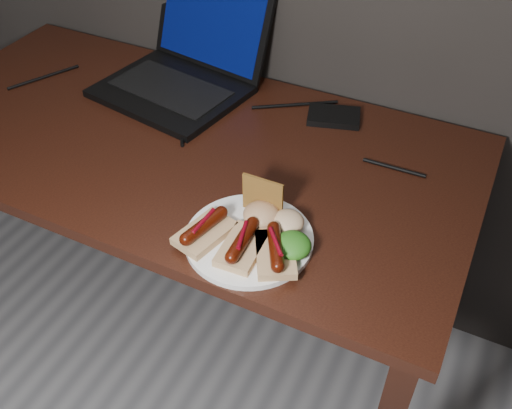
{
  "coord_description": "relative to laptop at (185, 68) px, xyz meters",
  "views": [
    {
      "loc": [
        0.66,
        0.48,
        1.53
      ],
      "look_at": [
        0.31,
        1.19,
        0.82
      ],
      "focal_mm": 40.0,
      "sensor_mm": 36.0,
      "label": 1
    }
  ],
  "objects": [
    {
      "name": "salsa_mound",
      "position": [
        0.42,
        -0.4,
        -0.02
      ],
      "size": [
        0.07,
        0.07,
        0.04
      ],
      "primitive_type": "ellipsoid",
      "color": "#962B0F",
      "rests_on": "plate"
    },
    {
      "name": "crispbread",
      "position": [
        0.41,
        -0.38,
        0.0
      ],
      "size": [
        0.08,
        0.01,
        0.08
      ],
      "primitive_type": "cube",
      "color": "olive",
      "rests_on": "plate"
    },
    {
      "name": "bread_sausage_left",
      "position": [
        0.34,
        -0.48,
        -0.02
      ],
      "size": [
        0.1,
        0.13,
        0.04
      ],
      "color": "tan",
      "rests_on": "plate"
    },
    {
      "name": "laptop",
      "position": [
        0.0,
        0.0,
        0.0
      ],
      "size": [
        0.41,
        0.42,
        0.25
      ],
      "color": "black",
      "rests_on": "desk"
    },
    {
      "name": "salad_greens",
      "position": [
        0.5,
        -0.45,
        -0.02
      ],
      "size": [
        0.07,
        0.07,
        0.04
      ],
      "primitive_type": "ellipsoid",
      "color": "#1E5911",
      "rests_on": "plate"
    },
    {
      "name": "desk_cables",
      "position": [
        0.13,
        -0.09,
        -0.05
      ],
      "size": [
        1.08,
        0.34,
        0.01
      ],
      "color": "black",
      "rests_on": "desk"
    },
    {
      "name": "coleslaw_mound",
      "position": [
        0.47,
        -0.4,
        -0.02
      ],
      "size": [
        0.06,
        0.06,
        0.04
      ],
      "primitive_type": "ellipsoid",
      "color": "beige",
      "rests_on": "plate"
    },
    {
      "name": "bread_sausage_center",
      "position": [
        0.42,
        -0.49,
        -0.02
      ],
      "size": [
        0.08,
        0.12,
        0.04
      ],
      "color": "tan",
      "rests_on": "plate"
    },
    {
      "name": "hard_drive",
      "position": [
        0.41,
        0.02,
        -0.04
      ],
      "size": [
        0.15,
        0.12,
        0.02
      ],
      "primitive_type": "cube",
      "rotation": [
        0.0,
        0.0,
        0.29
      ],
      "color": "black",
      "rests_on": "desk"
    },
    {
      "name": "bread_sausage_right",
      "position": [
        0.48,
        -0.47,
        -0.02
      ],
      "size": [
        0.12,
        0.13,
        0.04
      ],
      "color": "tan",
      "rests_on": "plate"
    },
    {
      "name": "desk",
      "position": [
        0.11,
        -0.22,
        -0.14
      ],
      "size": [
        1.4,
        0.7,
        0.75
      ],
      "color": "#34170D",
      "rests_on": "ground"
    },
    {
      "name": "plate",
      "position": [
        0.41,
        -0.45,
        -0.04
      ],
      "size": [
        0.32,
        0.32,
        0.01
      ],
      "primitive_type": "cylinder",
      "rotation": [
        0.0,
        0.0,
        -0.37
      ],
      "color": "white",
      "rests_on": "desk"
    }
  ]
}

